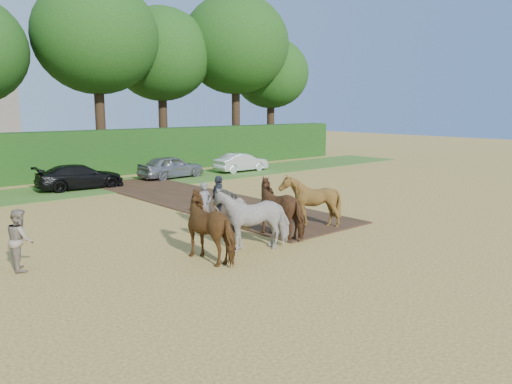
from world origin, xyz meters
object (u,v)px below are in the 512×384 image
object	(u,v)px
parked_cars	(67,178)
plough_team	(266,212)
spectator_near	(20,240)
spectator_far	(219,200)

from	to	relation	value
parked_cars	plough_team	bearing A→B (deg)	-85.32
plough_team	spectator_near	bearing A→B (deg)	162.51
plough_team	parked_cars	xyz separation A→B (m)	(-1.21, 14.81, -0.32)
spectator_near	parked_cars	size ratio (longest dim) A/B	0.06
spectator_near	parked_cars	bearing A→B (deg)	-15.95
spectator_far	parked_cars	size ratio (longest dim) A/B	0.06
parked_cars	spectator_far	bearing A→B (deg)	-82.59
spectator_near	plough_team	size ratio (longest dim) A/B	0.26
spectator_near	spectator_far	distance (m)	7.55
plough_team	parked_cars	size ratio (longest dim) A/B	0.22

